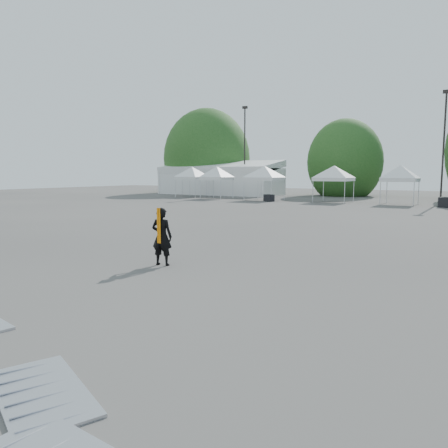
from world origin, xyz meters
The scene contains 15 objects.
ground centered at (0.00, 0.00, 0.00)m, with size 120.00×120.00×0.00m, color #474442.
marquee centered at (-22.00, 35.00, 1.97)m, with size 15.00×6.25×4.23m.
light_pole_west centered at (-18.00, 34.00, 5.77)m, with size 0.60×0.25×10.30m.
light_pole_east centered at (3.00, 32.00, 5.52)m, with size 0.60×0.25×9.80m.
tree_far_w centered at (-26.00, 38.00, 4.54)m, with size 4.80×4.80×7.30m.
tree_mid_w centered at (-8.00, 40.00, 3.93)m, with size 4.16×4.16×6.33m.
tent_a centered at (-21.72, 28.69, 3.06)m, with size 4.07×4.07×3.88m.
tent_b centered at (-17.59, 27.30, 3.06)m, with size 3.76×3.76×3.88m.
tent_c centered at (-12.11, 27.36, 3.06)m, with size 4.44×4.44×3.88m.
tent_d centered at (-5.51, 28.21, 3.06)m, with size 4.37×4.37×3.88m.
tent_e centered at (0.20, 28.17, 3.06)m, with size 3.97×3.97×3.88m.
man centered at (-1.19, -1.36, 0.85)m, with size 0.70×0.54×1.69m.
barrier_mid centered at (2.37, -7.94, 0.03)m, with size 2.12×1.62×0.06m.
crate_west centered at (-10.88, 25.87, 0.33)m, with size 0.85×0.66×0.66m, color black.
crate_mid centered at (3.94, 26.59, 0.40)m, with size 1.02×0.79×0.79m, color black.
Camera 1 is at (6.90, -11.06, 2.68)m, focal length 35.00 mm.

